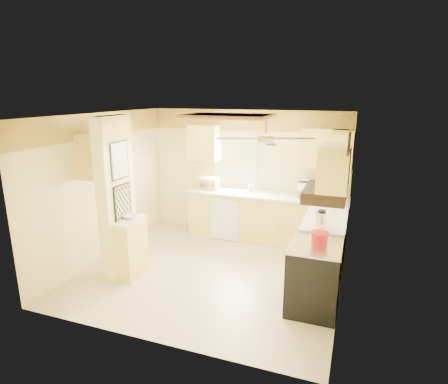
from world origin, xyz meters
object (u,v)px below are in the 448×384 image
at_px(dutch_oven, 319,238).
at_px(microwave, 315,190).
at_px(kettle, 321,219).
at_px(stove, 314,277).
at_px(bowl, 131,217).

bearing_deg(dutch_oven, microwave, 98.43).
bearing_deg(dutch_oven, kettle, 93.73).
height_order(stove, kettle, kettle).
height_order(stove, microwave, microwave).
xyz_separation_m(bowl, kettle, (2.80, 0.62, 0.09)).
distance_m(stove, kettle, 0.90).
bearing_deg(dutch_oven, bowl, -179.40).
height_order(stove, bowl, bowl).
distance_m(microwave, dutch_oven, 2.13).
distance_m(stove, microwave, 2.29).
xyz_separation_m(microwave, dutch_oven, (0.31, -2.10, -0.10)).
height_order(microwave, kettle, microwave).
bearing_deg(kettle, bowl, -167.45).
bearing_deg(bowl, stove, -0.92).
bearing_deg(stove, bowl, 179.08).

